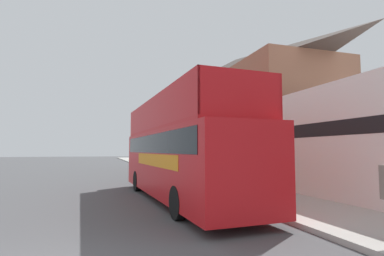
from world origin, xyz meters
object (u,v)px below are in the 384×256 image
Objects in this scene: lamp_post_nearest at (242,109)px; parked_car_ahead_of_bus at (157,170)px; lamp_post_second at (180,126)px; tour_bus at (179,155)px.

parked_car_ahead_of_bus is at bearing 99.72° from lamp_post_nearest.
parked_car_ahead_of_bus is 0.87× the size of lamp_post_nearest.
parked_car_ahead_of_bus is 9.75m from lamp_post_nearest.
lamp_post_second reaches higher than lamp_post_nearest.
tour_bus is 2.09× the size of lamp_post_second.
lamp_post_nearest reaches higher than parked_car_ahead_of_bus.
lamp_post_second is (0.22, 9.79, 0.11)m from lamp_post_nearest.
lamp_post_second is (1.79, 0.62, 3.00)m from parked_car_ahead_of_bus.
parked_car_ahead_of_bus is 3.55m from lamp_post_second.
lamp_post_second is at bearing 88.72° from lamp_post_nearest.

